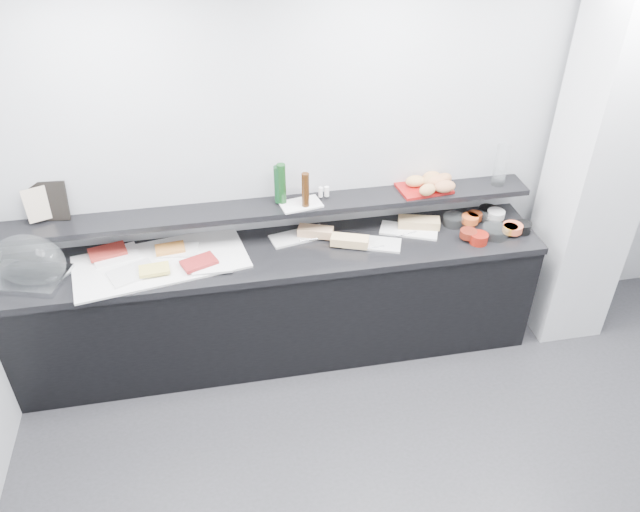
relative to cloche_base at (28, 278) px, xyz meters
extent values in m
cube|color=#AFB2B6|center=(2.27, 0.34, 0.43)|extent=(5.00, 0.02, 2.70)
plane|color=white|center=(2.27, -1.66, 1.78)|extent=(5.00, 5.00, 0.00)
cube|color=silver|center=(3.77, -0.01, 0.43)|extent=(0.50, 0.50, 2.70)
cube|color=black|center=(1.57, 0.04, -0.50)|extent=(3.60, 0.60, 0.85)
cube|color=black|center=(1.57, 0.04, -0.05)|extent=(3.62, 0.62, 0.05)
cube|color=black|center=(1.57, 0.21, 0.21)|extent=(3.60, 0.25, 0.04)
cube|color=#B7BABE|center=(0.00, 0.00, 0.00)|extent=(0.54, 0.44, 0.04)
ellipsoid|color=white|center=(0.03, 0.04, 0.11)|extent=(0.56, 0.48, 0.34)
cube|color=white|center=(0.81, 0.04, -0.01)|extent=(1.18, 0.71, 0.01)
cube|color=white|center=(0.52, 0.15, 0.00)|extent=(0.33, 0.27, 0.01)
cube|color=maroon|center=(0.47, 0.18, 0.02)|extent=(0.27, 0.21, 0.02)
cube|color=white|center=(0.92, 0.14, 0.00)|extent=(0.29, 0.21, 0.01)
cube|color=orange|center=(0.88, 0.14, 0.02)|extent=(0.20, 0.14, 0.02)
cube|color=silver|center=(0.64, -0.07, 0.00)|extent=(0.34, 0.29, 0.01)
cube|color=#E1CD57|center=(0.78, -0.08, 0.02)|extent=(0.20, 0.14, 0.02)
cube|color=white|center=(1.14, -0.08, 0.00)|extent=(0.26, 0.17, 0.01)
cube|color=maroon|center=(1.06, -0.06, 0.02)|extent=(0.25, 0.21, 0.02)
cube|color=silver|center=(1.75, 0.17, -0.01)|extent=(0.41, 0.24, 0.01)
cube|color=tan|center=(1.86, 0.16, 0.02)|extent=(0.26, 0.17, 0.06)
cylinder|color=silver|center=(1.82, 0.10, 0.00)|extent=(0.16, 0.02, 0.01)
cube|color=silver|center=(2.22, 0.00, -0.01)|extent=(0.42, 0.29, 0.01)
cube|color=#E0B675|center=(2.07, 0.00, 0.02)|extent=(0.27, 0.18, 0.06)
cylinder|color=silver|center=(2.21, -0.07, 0.00)|extent=(0.16, 0.01, 0.01)
cube|color=white|center=(2.52, 0.10, -0.01)|extent=(0.43, 0.31, 0.01)
cube|color=tan|center=(2.60, 0.14, 0.02)|extent=(0.31, 0.18, 0.06)
cylinder|color=#B9BBC1|center=(2.49, 0.05, 0.00)|extent=(0.16, 0.04, 0.01)
cylinder|color=white|center=(2.86, 0.14, 0.02)|extent=(0.16, 0.16, 0.07)
cylinder|color=#E3561F|center=(2.97, 0.11, 0.03)|extent=(0.16, 0.16, 0.05)
cylinder|color=black|center=(3.14, 0.19, 0.02)|extent=(0.15, 0.15, 0.07)
cylinder|color=#5F220D|center=(3.02, 0.14, 0.03)|extent=(0.11, 0.11, 0.05)
cylinder|color=white|center=(3.15, 0.15, 0.02)|extent=(0.19, 0.19, 0.07)
cylinder|color=silver|center=(3.18, 0.14, 0.03)|extent=(0.13, 0.13, 0.05)
cylinder|color=maroon|center=(2.94, -0.12, 0.02)|extent=(0.14, 0.14, 0.07)
cylinder|color=#631A0E|center=(2.89, -0.07, 0.03)|extent=(0.12, 0.12, 0.05)
cylinder|color=silver|center=(3.09, -0.06, 0.02)|extent=(0.23, 0.23, 0.07)
cylinder|color=#E85F38|center=(3.22, -0.06, 0.03)|extent=(0.16, 0.16, 0.05)
cylinder|color=black|center=(3.30, -0.05, 0.02)|extent=(0.14, 0.14, 0.07)
cylinder|color=orange|center=(3.19, -0.07, 0.03)|extent=(0.13, 0.13, 0.05)
cube|color=black|center=(0.17, 0.31, 0.36)|extent=(0.23, 0.10, 0.26)
cube|color=tan|center=(0.10, 0.28, 0.36)|extent=(0.16, 0.10, 0.22)
cube|color=white|center=(1.77, 0.18, 0.24)|extent=(0.30, 0.21, 0.01)
cylinder|color=#0F381A|center=(1.63, 0.24, 0.37)|extent=(0.07, 0.07, 0.26)
cylinder|color=#341B09|center=(1.80, 0.15, 0.36)|extent=(0.05, 0.05, 0.24)
cylinder|color=#0F3814|center=(1.65, 0.23, 0.38)|extent=(0.08, 0.08, 0.28)
cylinder|color=#AA0C0E|center=(1.80, 0.21, 0.33)|extent=(0.04, 0.04, 0.18)
cylinder|color=white|center=(1.92, 0.25, 0.28)|extent=(0.03, 0.03, 0.07)
cylinder|color=white|center=(1.96, 0.25, 0.28)|extent=(0.04, 0.04, 0.07)
cube|color=maroon|center=(2.65, 0.24, 0.24)|extent=(0.38, 0.29, 0.02)
ellipsoid|color=tan|center=(2.59, 0.26, 0.29)|extent=(0.15, 0.10, 0.08)
ellipsoid|color=#C5854B|center=(2.72, 0.30, 0.29)|extent=(0.13, 0.09, 0.08)
ellipsoid|color=#B47244|center=(2.79, 0.25, 0.29)|extent=(0.15, 0.12, 0.08)
ellipsoid|color=#BE8348|center=(2.63, 0.12, 0.29)|extent=(0.14, 0.11, 0.08)
ellipsoid|color=#AE6B42|center=(2.76, 0.15, 0.29)|extent=(0.16, 0.11, 0.08)
ellipsoid|color=#B17C43|center=(2.69, 0.25, 0.29)|extent=(0.14, 0.11, 0.08)
ellipsoid|color=#BE7948|center=(2.72, 0.22, 0.29)|extent=(0.15, 0.10, 0.08)
cylinder|color=white|center=(3.19, 0.21, 0.38)|extent=(0.12, 0.12, 0.30)
camera|label=1|loc=(1.23, -3.38, 2.37)|focal=35.00mm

